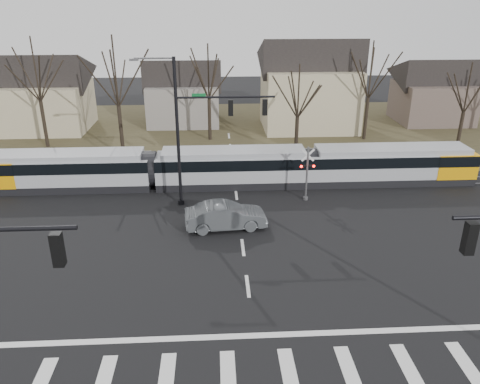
{
  "coord_description": "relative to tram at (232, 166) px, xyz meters",
  "views": [
    {
      "loc": [
        -1.53,
        -18.14,
        13.68
      ],
      "look_at": [
        0.0,
        9.0,
        2.3
      ],
      "focal_mm": 35.0,
      "sensor_mm": 36.0,
      "label": 1
    }
  ],
  "objects": [
    {
      "name": "lane_dashes",
      "position": [
        0.26,
        -0.0,
        -1.57
      ],
      "size": [
        0.18,
        30.0,
        0.01
      ],
      "color": "silver",
      "rests_on": "ground"
    },
    {
      "name": "ground",
      "position": [
        0.26,
        -16.0,
        -1.58
      ],
      "size": [
        140.0,
        140.0,
        0.0
      ],
      "primitive_type": "plane",
      "color": "black"
    },
    {
      "name": "grass_verge",
      "position": [
        0.26,
        16.0,
        -1.57
      ],
      "size": [
        140.0,
        28.0,
        0.01
      ],
      "primitive_type": "cube",
      "color": "#38331E",
      "rests_on": "ground"
    },
    {
      "name": "sedan",
      "position": [
        -0.66,
        -7.4,
        -0.73
      ],
      "size": [
        2.83,
        5.5,
        1.69
      ],
      "primitive_type": "imported",
      "rotation": [
        0.0,
        0.0,
        1.67
      ],
      "color": "#4A4E51",
      "rests_on": "ground"
    },
    {
      "name": "tree_row",
      "position": [
        2.26,
        10.0,
        3.42
      ],
      "size": [
        59.2,
        7.2,
        10.0
      ],
      "color": "black",
      "rests_on": "ground"
    },
    {
      "name": "house_b",
      "position": [
        -4.74,
        20.0,
        2.39
      ],
      "size": [
        8.64,
        7.56,
        7.65
      ],
      "color": "slate",
      "rests_on": "ground"
    },
    {
      "name": "house_a",
      "position": [
        -19.74,
        18.0,
        2.89
      ],
      "size": [
        9.72,
        8.64,
        8.6
      ],
      "color": "tan",
      "rests_on": "ground"
    },
    {
      "name": "crosswalk",
      "position": [
        0.26,
        -20.0,
        -1.57
      ],
      "size": [
        27.0,
        2.6,
        0.01
      ],
      "color": "silver",
      "rests_on": "ground"
    },
    {
      "name": "rail_crossing_signal",
      "position": [
        5.26,
        -3.21,
        0.31
      ],
      "size": [
        1.08,
        0.36,
        4.0
      ],
      "color": "#59595B",
      "rests_on": "ground"
    },
    {
      "name": "stop_line",
      "position": [
        0.26,
        -17.8,
        -1.57
      ],
      "size": [
        28.0,
        0.35,
        0.01
      ],
      "primitive_type": "cube",
      "color": "silver",
      "rests_on": "ground"
    },
    {
      "name": "house_c",
      "position": [
        9.26,
        17.0,
        3.66
      ],
      "size": [
        10.8,
        8.64,
        10.1
      ],
      "color": "tan",
      "rests_on": "ground"
    },
    {
      "name": "rail_pair",
      "position": [
        0.26,
        -0.2,
        -1.55
      ],
      "size": [
        90.0,
        1.52,
        0.06
      ],
      "color": "#59595E",
      "rests_on": "ground"
    },
    {
      "name": "house_d",
      "position": [
        24.26,
        19.0,
        2.39
      ],
      "size": [
        8.64,
        7.56,
        7.65
      ],
      "color": "brown",
      "rests_on": "ground"
    },
    {
      "name": "tram",
      "position": [
        0.0,
        0.0,
        0.0
      ],
      "size": [
        38.15,
        2.83,
        2.89
      ],
      "color": "gray",
      "rests_on": "ground"
    },
    {
      "name": "signal_pole_far",
      "position": [
        -2.14,
        -3.5,
        4.12
      ],
      "size": [
        9.28,
        0.44,
        10.2
      ],
      "color": "black",
      "rests_on": "ground"
    }
  ]
}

